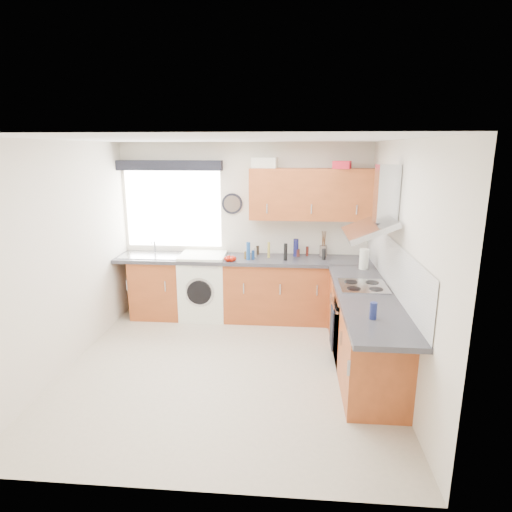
# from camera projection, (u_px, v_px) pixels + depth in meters

# --- Properties ---
(ground_plane) EXTENTS (3.60, 3.60, 0.00)m
(ground_plane) POSITION_uv_depth(u_px,v_px,m) (228.00, 368.00, 4.83)
(ground_plane) COLOR beige
(ceiling) EXTENTS (3.60, 3.60, 0.02)m
(ceiling) POSITION_uv_depth(u_px,v_px,m) (224.00, 139.00, 4.22)
(ceiling) COLOR white
(ceiling) RESTS_ON wall_back
(wall_back) EXTENTS (3.60, 0.02, 2.50)m
(wall_back) POSITION_uv_depth(u_px,v_px,m) (244.00, 230.00, 6.27)
(wall_back) COLOR silver
(wall_back) RESTS_ON ground_plane
(wall_front) EXTENTS (3.60, 0.02, 2.50)m
(wall_front) POSITION_uv_depth(u_px,v_px,m) (184.00, 331.00, 2.79)
(wall_front) COLOR silver
(wall_front) RESTS_ON ground_plane
(wall_left) EXTENTS (0.02, 3.60, 2.50)m
(wall_left) POSITION_uv_depth(u_px,v_px,m) (63.00, 258.00, 4.67)
(wall_left) COLOR silver
(wall_left) RESTS_ON ground_plane
(wall_right) EXTENTS (0.02, 3.60, 2.50)m
(wall_right) POSITION_uv_depth(u_px,v_px,m) (400.00, 265.00, 4.38)
(wall_right) COLOR silver
(wall_right) RESTS_ON ground_plane
(window) EXTENTS (1.40, 0.02, 1.10)m
(window) POSITION_uv_depth(u_px,v_px,m) (173.00, 209.00, 6.27)
(window) COLOR white
(window) RESTS_ON wall_back
(window_blind) EXTENTS (1.50, 0.18, 0.14)m
(window_blind) POSITION_uv_depth(u_px,v_px,m) (169.00, 165.00, 6.03)
(window_blind) COLOR black
(window_blind) RESTS_ON wall_back
(splashback) EXTENTS (0.01, 3.00, 0.54)m
(splashback) POSITION_uv_depth(u_px,v_px,m) (391.00, 264.00, 4.69)
(splashback) COLOR white
(splashback) RESTS_ON wall_right
(base_cab_back) EXTENTS (3.00, 0.58, 0.86)m
(base_cab_back) POSITION_uv_depth(u_px,v_px,m) (236.00, 289.00, 6.19)
(base_cab_back) COLOR #93421D
(base_cab_back) RESTS_ON ground_plane
(base_cab_corner) EXTENTS (0.60, 0.60, 0.86)m
(base_cab_corner) POSITION_uv_depth(u_px,v_px,m) (348.00, 293.00, 6.05)
(base_cab_corner) COLOR #93421D
(base_cab_corner) RESTS_ON ground_plane
(base_cab_right) EXTENTS (0.58, 2.10, 0.86)m
(base_cab_right) POSITION_uv_depth(u_px,v_px,m) (364.00, 332.00, 4.75)
(base_cab_right) COLOR #93421D
(base_cab_right) RESTS_ON ground_plane
(worktop_back) EXTENTS (3.60, 0.62, 0.05)m
(worktop_back) POSITION_uv_depth(u_px,v_px,m) (242.00, 259.00, 6.06)
(worktop_back) COLOR #302F35
(worktop_back) RESTS_ON base_cab_back
(worktop_right) EXTENTS (0.62, 2.42, 0.05)m
(worktop_right) POSITION_uv_depth(u_px,v_px,m) (368.00, 298.00, 4.49)
(worktop_right) COLOR #302F35
(worktop_right) RESTS_ON base_cab_right
(sink) EXTENTS (0.84, 0.46, 0.10)m
(sink) POSITION_uv_depth(u_px,v_px,m) (151.00, 253.00, 6.16)
(sink) COLOR #ADB1B9
(sink) RESTS_ON worktop_back
(oven) EXTENTS (0.56, 0.58, 0.85)m
(oven) POSITION_uv_depth(u_px,v_px,m) (361.00, 327.00, 4.89)
(oven) COLOR black
(oven) RESTS_ON ground_plane
(hob_plate) EXTENTS (0.52, 0.52, 0.01)m
(hob_plate) POSITION_uv_depth(u_px,v_px,m) (363.00, 286.00, 4.77)
(hob_plate) COLOR #ADB1B9
(hob_plate) RESTS_ON worktop_right
(extractor_hood) EXTENTS (0.52, 0.78, 0.66)m
(extractor_hood) POSITION_uv_depth(u_px,v_px,m) (378.00, 210.00, 4.56)
(extractor_hood) COLOR #ADB1B9
(extractor_hood) RESTS_ON wall_right
(upper_cabinets) EXTENTS (1.70, 0.35, 0.70)m
(upper_cabinets) POSITION_uv_depth(u_px,v_px,m) (311.00, 194.00, 5.89)
(upper_cabinets) COLOR #93421D
(upper_cabinets) RESTS_ON wall_back
(washing_machine) EXTENTS (0.66, 0.64, 0.94)m
(washing_machine) POSITION_uv_depth(u_px,v_px,m) (204.00, 285.00, 6.23)
(washing_machine) COLOR white
(washing_machine) RESTS_ON ground_plane
(wall_clock) EXTENTS (0.30, 0.04, 0.30)m
(wall_clock) POSITION_uv_depth(u_px,v_px,m) (232.00, 204.00, 6.15)
(wall_clock) COLOR black
(wall_clock) RESTS_ON wall_back
(casserole) EXTENTS (0.37, 0.29, 0.14)m
(casserole) POSITION_uv_depth(u_px,v_px,m) (265.00, 163.00, 5.93)
(casserole) COLOR white
(casserole) RESTS_ON upper_cabinets
(storage_box) EXTENTS (0.26, 0.24, 0.10)m
(storage_box) POSITION_uv_depth(u_px,v_px,m) (342.00, 165.00, 5.65)
(storage_box) COLOR red
(storage_box) RESTS_ON upper_cabinets
(utensil_pot) EXTENTS (0.12, 0.12, 0.15)m
(utensil_pot) POSITION_uv_depth(u_px,v_px,m) (323.00, 251.00, 6.14)
(utensil_pot) COLOR slate
(utensil_pot) RESTS_ON worktop_back
(kitchen_roll) EXTENTS (0.14, 0.14, 0.26)m
(kitchen_roll) POSITION_uv_depth(u_px,v_px,m) (364.00, 259.00, 5.46)
(kitchen_roll) COLOR white
(kitchen_roll) RESTS_ON worktop_right
(tomato_cluster) EXTENTS (0.15, 0.15, 0.07)m
(tomato_cluster) POSITION_uv_depth(u_px,v_px,m) (230.00, 259.00, 5.87)
(tomato_cluster) COLOR #A01103
(tomato_cluster) RESTS_ON worktop_back
(jar_0) EXTENTS (0.06, 0.06, 0.10)m
(jar_0) POSITION_uv_depth(u_px,v_px,m) (246.00, 255.00, 5.98)
(jar_0) COLOR brown
(jar_0) RESTS_ON worktop_back
(jar_1) EXTENTS (0.04, 0.04, 0.22)m
(jar_1) POSITION_uv_depth(u_px,v_px,m) (269.00, 250.00, 6.03)
(jar_1) COLOR #A79539
(jar_1) RESTS_ON worktop_back
(jar_2) EXTENTS (0.04, 0.04, 0.14)m
(jar_2) POSITION_uv_depth(u_px,v_px,m) (255.00, 252.00, 6.07)
(jar_2) COLOR #A9A090
(jar_2) RESTS_ON worktop_back
(jar_3) EXTENTS (0.07, 0.07, 0.10)m
(jar_3) POSITION_uv_depth(u_px,v_px,m) (297.00, 253.00, 6.12)
(jar_3) COLOR #4A1F1A
(jar_3) RESTS_ON worktop_back
(jar_4) EXTENTS (0.06, 0.06, 0.25)m
(jar_4) POSITION_uv_depth(u_px,v_px,m) (248.00, 251.00, 5.91)
(jar_4) COLOR navy
(jar_4) RESTS_ON worktop_back
(jar_5) EXTENTS (0.05, 0.05, 0.15)m
(jar_5) POSITION_uv_depth(u_px,v_px,m) (324.00, 254.00, 5.93)
(jar_5) COLOR black
(jar_5) RESTS_ON worktop_back
(jar_6) EXTENTS (0.05, 0.05, 0.23)m
(jar_6) POSITION_uv_depth(u_px,v_px,m) (285.00, 252.00, 5.88)
(jar_6) COLOR black
(jar_6) RESTS_ON worktop_back
(jar_7) EXTENTS (0.07, 0.07, 0.25)m
(jar_7) POSITION_uv_depth(u_px,v_px,m) (296.00, 248.00, 6.11)
(jar_7) COLOR #17184E
(jar_7) RESTS_ON worktop_back
(jar_8) EXTENTS (0.04, 0.04, 0.14)m
(jar_8) POSITION_uv_depth(u_px,v_px,m) (307.00, 251.00, 6.14)
(jar_8) COLOR #501710
(jar_8) RESTS_ON worktop_back
(jar_9) EXTENTS (0.04, 0.04, 0.13)m
(jar_9) POSITION_uv_depth(u_px,v_px,m) (258.00, 250.00, 6.22)
(jar_9) COLOR black
(jar_9) RESTS_ON worktop_back
(jar_10) EXTENTS (0.04, 0.04, 0.13)m
(jar_10) POSITION_uv_depth(u_px,v_px,m) (253.00, 255.00, 5.94)
(jar_10) COLOR navy
(jar_10) RESTS_ON worktop_back
(bottle_0) EXTENTS (0.07, 0.07, 0.16)m
(bottle_0) POSITION_uv_depth(u_px,v_px,m) (373.00, 311.00, 3.85)
(bottle_0) COLOR navy
(bottle_0) RESTS_ON worktop_right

